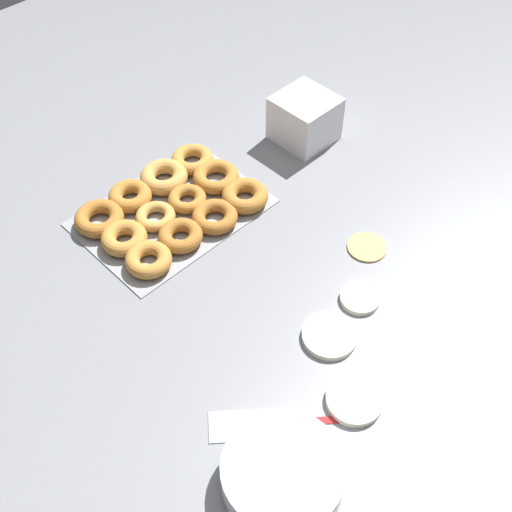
{
  "coord_description": "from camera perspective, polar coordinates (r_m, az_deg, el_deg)",
  "views": [
    {
      "loc": [
        0.64,
        0.5,
        1.06
      ],
      "look_at": [
        0.02,
        -0.13,
        0.04
      ],
      "focal_mm": 45.0,
      "sensor_mm": 36.0,
      "label": 1
    }
  ],
  "objects": [
    {
      "name": "ground_plane",
      "position": [
        1.33,
        4.61,
        -3.65
      ],
      "size": [
        3.0,
        3.0,
        0.0
      ],
      "primitive_type": "plane",
      "color": "gray"
    },
    {
      "name": "spatula",
      "position": [
        1.18,
        0.21,
        -14.73
      ],
      "size": [
        0.22,
        0.2,
        0.01
      ],
      "rotation": [
        0.0,
        0.0,
        5.57
      ],
      "color": "maroon",
      "rests_on": "ground_plane"
    },
    {
      "name": "batter_bowl",
      "position": [
        1.11,
        2.37,
        -18.8
      ],
      "size": [
        0.2,
        0.2,
        0.06
      ],
      "color": "white",
      "rests_on": "ground_plane"
    },
    {
      "name": "pancake_1",
      "position": [
        1.34,
        9.22,
        -3.72
      ],
      "size": [
        0.08,
        0.08,
        0.01
      ],
      "primitive_type": "cylinder",
      "color": "silver",
      "rests_on": "ground_plane"
    },
    {
      "name": "pancake_3",
      "position": [
        1.21,
        8.73,
        -12.51
      ],
      "size": [
        0.11,
        0.11,
        0.01
      ],
      "primitive_type": "cylinder",
      "color": "beige",
      "rests_on": "ground_plane"
    },
    {
      "name": "donut_tray",
      "position": [
        1.49,
        -7.46,
        4.46
      ],
      "size": [
        0.41,
        0.3,
        0.04
      ],
      "color": "#93969B",
      "rests_on": "ground_plane"
    },
    {
      "name": "pancake_2",
      "position": [
        1.44,
        9.7,
        0.95
      ],
      "size": [
        0.09,
        0.09,
        0.01
      ],
      "primitive_type": "cylinder",
      "color": "tan",
      "rests_on": "ground_plane"
    },
    {
      "name": "pancake_0",
      "position": [
        1.28,
        6.54,
        -7.05
      ],
      "size": [
        0.11,
        0.11,
        0.01
      ],
      "primitive_type": "cylinder",
      "color": "silver",
      "rests_on": "ground_plane"
    },
    {
      "name": "container_stack",
      "position": [
        1.66,
        4.34,
        12.07
      ],
      "size": [
        0.14,
        0.14,
        0.12
      ],
      "color": "white",
      "rests_on": "ground_plane"
    }
  ]
}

